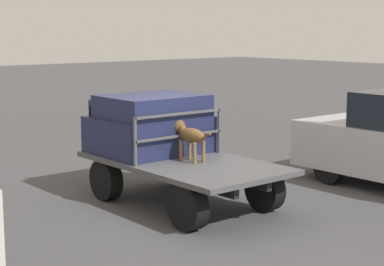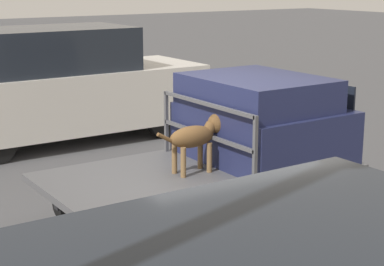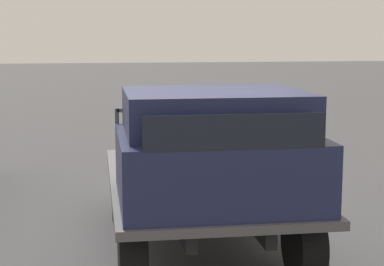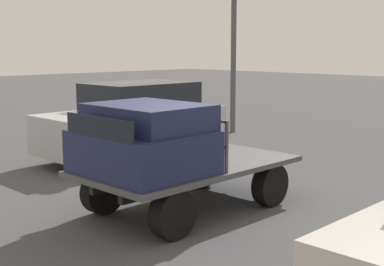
{
  "view_description": "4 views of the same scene",
  "coord_description": "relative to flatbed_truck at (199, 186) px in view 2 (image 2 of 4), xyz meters",
  "views": [
    {
      "loc": [
        -7.84,
        6.33,
        2.82
      ],
      "look_at": [
        -0.15,
        -0.07,
        1.19
      ],
      "focal_mm": 60.0,
      "sensor_mm": 36.0,
      "label": 1
    },
    {
      "loc": [
        -3.92,
        -5.71,
        2.84
      ],
      "look_at": [
        -0.15,
        -0.07,
        1.19
      ],
      "focal_mm": 60.0,
      "sensor_mm": 36.0,
      "label": 2
    },
    {
      "loc": [
        6.46,
        -1.06,
        2.26
      ],
      "look_at": [
        -0.15,
        -0.07,
        1.19
      ],
      "focal_mm": 60.0,
      "sensor_mm": 36.0,
      "label": 3
    },
    {
      "loc": [
        5.73,
        5.76,
        2.52
      ],
      "look_at": [
        -0.15,
        -0.07,
        1.19
      ],
      "focal_mm": 50.0,
      "sensor_mm": 36.0,
      "label": 4
    }
  ],
  "objects": [
    {
      "name": "ground_plane",
      "position": [
        0.0,
        0.0,
        -0.54
      ],
      "size": [
        80.0,
        80.0,
        0.0
      ],
      "primitive_type": "plane",
      "color": "#474749"
    },
    {
      "name": "truck_headboard",
      "position": [
        0.09,
        0.0,
        0.71
      ],
      "size": [
        0.04,
        1.76,
        0.76
      ],
      "color": "#4C4C4F",
      "rests_on": "flatbed_truck"
    },
    {
      "name": "truck_cab",
      "position": [
        0.89,
        0.0,
        0.67
      ],
      "size": [
        1.52,
        1.76,
        0.99
      ],
      "color": "#1E2347",
      "rests_on": "flatbed_truck"
    },
    {
      "name": "parked_pickup_far",
      "position": [
        0.37,
        4.82,
        0.44
      ],
      "size": [
        4.92,
        1.86,
        2.01
      ],
      "rotation": [
        0.0,
        0.0,
        0.12
      ],
      "color": "black",
      "rests_on": "ground"
    },
    {
      "name": "dog",
      "position": [
        -0.04,
        -0.07,
        0.62
      ],
      "size": [
        0.95,
        0.24,
        0.67
      ],
      "rotation": [
        0.0,
        0.0,
        -0.34
      ],
      "color": "brown",
      "rests_on": "flatbed_truck"
    },
    {
      "name": "flatbed_truck",
      "position": [
        0.0,
        0.0,
        0.0
      ],
      "size": [
        3.46,
        1.88,
        0.74
      ],
      "color": "black",
      "rests_on": "ground"
    }
  ]
}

